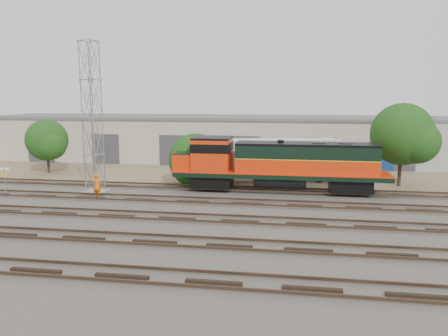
# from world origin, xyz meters

# --- Properties ---
(ground) EXTENTS (140.00, 140.00, 0.00)m
(ground) POSITION_xyz_m (0.00, 0.00, 0.00)
(ground) COLOR #47423A
(ground) RESTS_ON ground
(dirt_strip) EXTENTS (80.00, 16.00, 0.02)m
(dirt_strip) POSITION_xyz_m (0.00, 15.00, 0.01)
(dirt_strip) COLOR #726047
(dirt_strip) RESTS_ON ground
(tracks) EXTENTS (80.00, 20.40, 0.28)m
(tracks) POSITION_xyz_m (0.00, -3.00, 0.08)
(tracks) COLOR black
(tracks) RESTS_ON ground
(warehouse) EXTENTS (58.40, 10.40, 5.30)m
(warehouse) POSITION_xyz_m (0.04, 22.98, 2.65)
(warehouse) COLOR #BDB19E
(warehouse) RESTS_ON ground
(locomotive) EXTENTS (17.12, 3.00, 4.12)m
(locomotive) POSITION_xyz_m (5.83, 6.00, 2.36)
(locomotive) COLOR black
(locomotive) RESTS_ON tracks
(signal_tower) EXTENTS (1.74, 1.74, 11.82)m
(signal_tower) POSITION_xyz_m (-8.42, 3.40, 5.76)
(signal_tower) COLOR gray
(signal_tower) RESTS_ON ground
(sign_post) EXTENTS (0.97, 0.09, 2.36)m
(sign_post) POSITION_xyz_m (-14.63, 1.01, 1.65)
(sign_post) COLOR gray
(sign_post) RESTS_ON ground
(worker) EXTENTS (0.72, 0.50, 1.89)m
(worker) POSITION_xyz_m (-7.53, 1.78, 0.95)
(worker) COLOR orange
(worker) RESTS_ON ground
(semi_trailer) EXTENTS (12.67, 5.41, 3.83)m
(semi_trailer) POSITION_xyz_m (5.32, 10.61, 2.41)
(semi_trailer) COLOR silver
(semi_trailer) RESTS_ON ground
(dumpster_blue) EXTENTS (1.69, 1.60, 1.50)m
(dumpster_blue) POSITION_xyz_m (16.60, 18.50, 0.75)
(dumpster_blue) COLOR navy
(dumpster_blue) RESTS_ON ground
(tree_west) EXTENTS (4.33, 4.13, 5.40)m
(tree_west) POSITION_xyz_m (-16.97, 11.17, 3.23)
(tree_west) COLOR #382619
(tree_west) RESTS_ON ground
(tree_mid) EXTENTS (4.99, 4.75, 4.75)m
(tree_mid) POSITION_xyz_m (-1.03, 8.04, 1.97)
(tree_mid) COLOR #382619
(tree_mid) RESTS_ON ground
(tree_east) EXTENTS (5.54, 5.27, 7.12)m
(tree_east) POSITION_xyz_m (16.49, 9.83, 4.34)
(tree_east) COLOR #382619
(tree_east) RESTS_ON ground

